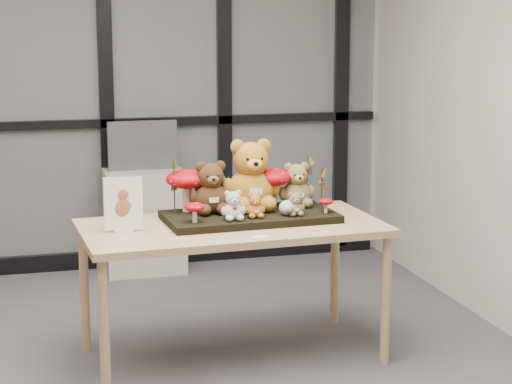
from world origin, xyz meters
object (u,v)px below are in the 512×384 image
object	(u,v)px
sign_holder	(124,207)
bear_tan_back	(296,182)
monitor	(142,145)
mushroom_front_left	(195,211)
bear_small_yellow	(255,204)
mushroom_back_right	(272,186)
diorama_tray	(250,217)
bear_brown_medium	(211,184)
plush_cream_hedgehog	(287,207)
bear_beige_small	(295,202)
display_table	(232,236)
bear_pooh_yellow	(251,171)
cabinet	(145,221)
mushroom_front_right	(326,205)
bear_white_bow	(233,204)
mushroom_back_left	(187,188)

from	to	relation	value
sign_holder	bear_tan_back	bearing A→B (deg)	16.83
monitor	mushroom_front_left	bearing A→B (deg)	-89.99
bear_tan_back	bear_small_yellow	size ratio (longest dim) A/B	1.91
monitor	bear_tan_back	bearing A→B (deg)	-69.03
mushroom_back_right	diorama_tray	bearing A→B (deg)	-142.91
bear_brown_medium	plush_cream_hedgehog	xyz separation A→B (m)	(0.38, -0.17, -0.11)
bear_tan_back	plush_cream_hedgehog	size ratio (longest dim) A/B	3.04
bear_beige_small	plush_cream_hedgehog	size ratio (longest dim) A/B	1.57
bear_brown_medium	bear_beige_small	xyz separation A→B (m)	(0.41, -0.18, -0.08)
monitor	bear_brown_medium	bearing A→B (deg)	-85.57
mushroom_back_right	mushroom_front_left	size ratio (longest dim) A/B	2.07
display_table	bear_brown_medium	xyz separation A→B (m)	(-0.08, 0.13, 0.26)
bear_pooh_yellow	mushroom_back_right	xyz separation A→B (m)	(0.13, 0.02, -0.09)
mushroom_back_right	bear_small_yellow	bearing A→B (deg)	-124.98
bear_tan_back	cabinet	size ratio (longest dim) A/B	0.36
plush_cream_hedgehog	mushroom_front_right	xyz separation A→B (m)	(0.22, 0.01, -0.00)
bear_white_bow	mushroom_front_left	size ratio (longest dim) A/B	1.50
mushroom_back_right	monitor	world-z (taller)	monitor
bear_tan_back	mushroom_back_left	distance (m)	0.60
bear_brown_medium	plush_cream_hedgehog	distance (m)	0.42
bear_pooh_yellow	plush_cream_hedgehog	world-z (taller)	bear_pooh_yellow
display_table	mushroom_back_left	distance (m)	0.36
bear_tan_back	bear_beige_small	xyz separation A→B (m)	(-0.08, -0.22, -0.06)
bear_white_bow	mushroom_front_right	distance (m)	0.52
bear_beige_small	cabinet	bearing A→B (deg)	103.43
diorama_tray	bear_small_yellow	world-z (taller)	bear_small_yellow
mushroom_front_right	bear_pooh_yellow	bearing A→B (deg)	151.95
mushroom_back_right	sign_holder	size ratio (longest dim) A/B	0.85
bear_small_yellow	mushroom_back_right	distance (m)	0.28
bear_beige_small	plush_cream_hedgehog	xyz separation A→B (m)	(-0.04, 0.01, -0.03)
plush_cream_hedgehog	sign_holder	world-z (taller)	sign_holder
bear_brown_medium	cabinet	xyz separation A→B (m)	(-0.13, 1.64, -0.56)
bear_beige_small	mushroom_front_right	bearing A→B (deg)	3.14
mushroom_back_right	mushroom_front_right	size ratio (longest dim) A/B	2.72
diorama_tray	mushroom_back_right	bearing A→B (deg)	33.93
mushroom_front_right	cabinet	world-z (taller)	mushroom_front_right
bear_pooh_yellow	monitor	bearing A→B (deg)	99.26
bear_tan_back	mushroom_front_left	bearing A→B (deg)	-161.12
mushroom_front_left	bear_brown_medium	bearing A→B (deg)	57.89
diorama_tray	bear_beige_small	distance (m)	0.26
diorama_tray	mushroom_front_left	world-z (taller)	mushroom_front_left
bear_pooh_yellow	mushroom_front_left	bearing A→B (deg)	-149.32
bear_beige_small	mushroom_back_left	size ratio (longest dim) A/B	0.55
display_table	diorama_tray	xyz separation A→B (m)	(0.11, 0.07, 0.09)
bear_tan_back	plush_cream_hedgehog	xyz separation A→B (m)	(-0.11, -0.21, -0.09)
bear_white_bow	sign_holder	size ratio (longest dim) A/B	0.62
bear_tan_back	mushroom_back_right	size ratio (longest dim) A/B	1.13
sign_holder	cabinet	distance (m)	1.88
mushroom_back_left	mushroom_front_right	bearing A→B (deg)	-17.93
bear_tan_back	monitor	distance (m)	1.73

